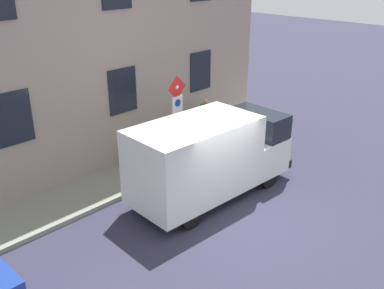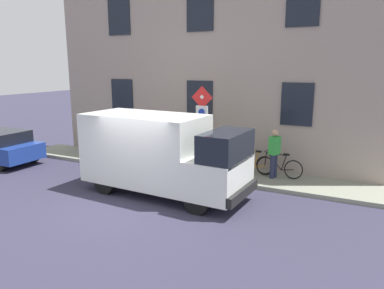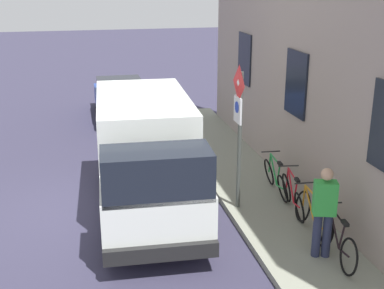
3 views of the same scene
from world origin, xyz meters
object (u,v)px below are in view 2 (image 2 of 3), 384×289
object	(u,v)px
sign_post_stacked	(202,118)
delivery_van	(161,153)
bicycle_black	(279,166)
pedestrian	(274,152)
bicycle_red	(226,160)
bicycle_green	(202,157)
bicycle_orange	(251,163)

from	to	relation	value
sign_post_stacked	delivery_van	distance (m)	2.16
bicycle_black	pedestrian	world-z (taller)	pedestrian
bicycle_red	bicycle_green	bearing A→B (deg)	8.14
bicycle_orange	pedestrian	world-z (taller)	pedestrian
delivery_van	bicycle_red	bearing A→B (deg)	74.67
bicycle_green	bicycle_red	bearing A→B (deg)	-176.01
bicycle_orange	bicycle_red	world-z (taller)	same
sign_post_stacked	bicycle_black	bearing A→B (deg)	-65.54
sign_post_stacked	delivery_van	world-z (taller)	sign_post_stacked
bicycle_orange	bicycle_green	distance (m)	1.99
bicycle_green	pedestrian	distance (m)	2.93
delivery_van	bicycle_orange	xyz separation A→B (m)	(3.03, -1.99, -0.82)
bicycle_orange	pedestrian	distance (m)	1.07
bicycle_black	pedestrian	distance (m)	0.62
bicycle_black	bicycle_green	size ratio (longest dim) A/B	1.00
sign_post_stacked	delivery_van	bearing A→B (deg)	164.70
pedestrian	delivery_van	bearing A→B (deg)	61.04
sign_post_stacked	bicycle_green	xyz separation A→B (m)	(1.12, 0.52, -1.69)
bicycle_red	bicycle_black	bearing A→B (deg)	-171.89
sign_post_stacked	bicycle_orange	size ratio (longest dim) A/B	1.78
delivery_van	bicycle_black	size ratio (longest dim) A/B	3.16
delivery_van	bicycle_red	world-z (taller)	delivery_van
sign_post_stacked	bicycle_green	distance (m)	2.09
delivery_van	bicycle_orange	size ratio (longest dim) A/B	3.16
bicycle_black	sign_post_stacked	bearing A→B (deg)	30.62
delivery_van	bicycle_black	distance (m)	4.34
delivery_van	bicycle_red	size ratio (longest dim) A/B	3.16
sign_post_stacked	bicycle_red	distance (m)	2.08
bicycle_black	bicycle_red	distance (m)	1.99
pedestrian	bicycle_red	bearing A→B (deg)	9.44
bicycle_red	pedestrian	size ratio (longest dim) A/B	1.00
bicycle_black	bicycle_red	size ratio (longest dim) A/B	1.00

